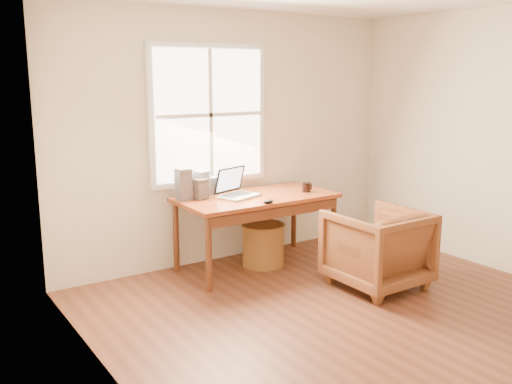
% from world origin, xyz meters
% --- Properties ---
extents(room_shell, '(4.04, 4.54, 2.64)m').
position_xyz_m(room_shell, '(-0.02, 0.16, 1.32)').
color(room_shell, brown).
rests_on(room_shell, ground).
extents(desk, '(1.60, 0.80, 0.04)m').
position_xyz_m(desk, '(0.00, 1.80, 0.73)').
color(desk, brown).
rests_on(desk, room_shell).
extents(armchair, '(0.79, 0.81, 0.74)m').
position_xyz_m(armchair, '(0.64, 0.73, 0.37)').
color(armchair, brown).
rests_on(armchair, room_shell).
extents(wicker_stool, '(0.54, 0.54, 0.43)m').
position_xyz_m(wicker_stool, '(0.09, 1.80, 0.21)').
color(wicker_stool, brown).
rests_on(wicker_stool, room_shell).
extents(laptop, '(0.47, 0.49, 0.28)m').
position_xyz_m(laptop, '(-0.19, 1.83, 0.89)').
color(laptop, '#ACB0B3').
rests_on(laptop, desk).
extents(mouse, '(0.11, 0.09, 0.03)m').
position_xyz_m(mouse, '(-0.10, 1.44, 0.77)').
color(mouse, black).
rests_on(mouse, desk).
extents(coffee_mug, '(0.11, 0.11, 0.10)m').
position_xyz_m(coffee_mug, '(0.54, 1.67, 0.80)').
color(coffee_mug, black).
rests_on(coffee_mug, desk).
extents(cd_stack_a, '(0.16, 0.15, 0.26)m').
position_xyz_m(cd_stack_a, '(-0.48, 2.06, 0.88)').
color(cd_stack_a, '#B2B5BE').
rests_on(cd_stack_a, desk).
extents(cd_stack_b, '(0.15, 0.14, 0.20)m').
position_xyz_m(cd_stack_b, '(-0.54, 1.98, 0.85)').
color(cd_stack_b, '#252529').
rests_on(cd_stack_b, desk).
extents(cd_stack_c, '(0.15, 0.13, 0.31)m').
position_xyz_m(cd_stack_c, '(-0.70, 2.03, 0.90)').
color(cd_stack_c, '#92929E').
rests_on(cd_stack_c, desk).
extents(cd_stack_d, '(0.18, 0.17, 0.18)m').
position_xyz_m(cd_stack_d, '(-0.37, 2.12, 0.84)').
color(cd_stack_d, '#B7BBC3').
rests_on(cd_stack_d, desk).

